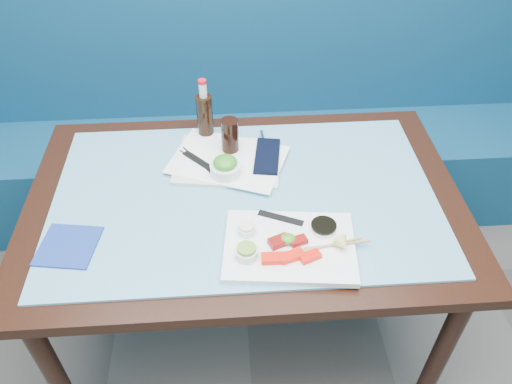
{
  "coord_description": "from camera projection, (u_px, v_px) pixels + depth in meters",
  "views": [
    {
      "loc": [
        -0.04,
        0.28,
        1.85
      ],
      "look_at": [
        0.03,
        1.42,
        0.8
      ],
      "focal_mm": 35.0,
      "sensor_mm": 36.0,
      "label": 1
    }
  ],
  "objects": [
    {
      "name": "black_chopstick_b",
      "position": [
        201.0,
        162.0,
        1.7
      ],
      "size": [
        0.16,
        0.14,
        0.01
      ],
      "primitive_type": "cylinder",
      "rotation": [
        1.57,
        0.0,
        0.84
      ],
      "color": "black",
      "rests_on": "serving_tray"
    },
    {
      "name": "tuna_right",
      "position": [
        298.0,
        241.0,
        1.42
      ],
      "size": [
        0.06,
        0.04,
        0.02
      ],
      "primitive_type": "cube",
      "rotation": [
        0.0,
        0.0,
        0.32
      ],
      "color": "maroon",
      "rests_on": "sashimi_plate"
    },
    {
      "name": "booth_bench",
      "position": [
        237.0,
        137.0,
        2.48
      ],
      "size": [
        3.0,
        0.56,
        1.17
      ],
      "color": "navy",
      "rests_on": "ground"
    },
    {
      "name": "soy_fill",
      "position": [
        324.0,
        225.0,
        1.45
      ],
      "size": [
        0.09,
        0.09,
        0.01
      ],
      "primitive_type": "cylinder",
      "rotation": [
        0.0,
        0.0,
        0.15
      ],
      "color": "black",
      "rests_on": "soy_dish"
    },
    {
      "name": "cola_bottle_cap",
      "position": [
        202.0,
        82.0,
        1.68
      ],
      "size": [
        0.04,
        0.04,
        0.01
      ],
      "primitive_type": "cylinder",
      "rotation": [
        0.0,
        0.0,
        -0.31
      ],
      "color": "red",
      "rests_on": "cola_bottle_neck"
    },
    {
      "name": "serving_tray",
      "position": [
        228.0,
        161.0,
        1.72
      ],
      "size": [
        0.39,
        0.31,
        0.01
      ],
      "primitive_type": "cube",
      "rotation": [
        0.0,
        0.0,
        -0.14
      ],
      "color": "silver",
      "rests_on": "glass_top"
    },
    {
      "name": "paper_placemat",
      "position": [
        228.0,
        159.0,
        1.71
      ],
      "size": [
        0.44,
        0.38,
        0.0
      ],
      "primitive_type": "cube",
      "rotation": [
        0.0,
        0.0,
        -0.37
      ],
      "color": "white",
      "rests_on": "serving_tray"
    },
    {
      "name": "wooden_chopstick_b",
      "position": [
        332.0,
        245.0,
        1.41
      ],
      "size": [
        0.22,
        0.03,
        0.01
      ],
      "primitive_type": "cylinder",
      "rotation": [
        1.57,
        0.0,
        -1.48
      ],
      "color": "#AE7E52",
      "rests_on": "sashimi_plate"
    },
    {
      "name": "dining_table",
      "position": [
        245.0,
        215.0,
        1.66
      ],
      "size": [
        1.4,
        0.9,
        0.75
      ],
      "color": "black",
      "rests_on": "ground"
    },
    {
      "name": "black_chopstick_a",
      "position": [
        199.0,
        162.0,
        1.7
      ],
      "size": [
        0.12,
        0.18,
        0.01
      ],
      "primitive_type": "cylinder",
      "rotation": [
        1.57,
        0.0,
        0.58
      ],
      "color": "black",
      "rests_on": "serving_tray"
    },
    {
      "name": "ramekin_ginger",
      "position": [
        247.0,
        230.0,
        1.45
      ],
      "size": [
        0.07,
        0.07,
        0.02
      ],
      "primitive_type": "cylinder",
      "rotation": [
        0.0,
        0.0,
        0.42
      ],
      "color": "white",
      "rests_on": "sashimi_plate"
    },
    {
      "name": "seaweed_bowl",
      "position": [
        225.0,
        169.0,
        1.64
      ],
      "size": [
        0.13,
        0.13,
        0.04
      ],
      "primitive_type": "cylinder",
      "rotation": [
        0.0,
        0.0,
        0.33
      ],
      "color": "white",
      "rests_on": "serving_tray"
    },
    {
      "name": "lemon_wedge",
      "position": [
        343.0,
        244.0,
        1.39
      ],
      "size": [
        0.05,
        0.05,
        0.04
      ],
      "primitive_type": "cone",
      "rotation": [
        1.57,
        0.0,
        0.35
      ],
      "color": "#DBE06A",
      "rests_on": "sashimi_plate"
    },
    {
      "name": "cola_bottle_body",
      "position": [
        205.0,
        117.0,
        1.78
      ],
      "size": [
        0.07,
        0.07,
        0.17
      ],
      "primitive_type": "cylinder",
      "rotation": [
        0.0,
        0.0,
        -0.22
      ],
      "color": "black",
      "rests_on": "glass_top"
    },
    {
      "name": "cola_glass",
      "position": [
        230.0,
        135.0,
        1.71
      ],
      "size": [
        0.07,
        0.07,
        0.12
      ],
      "primitive_type": "cylinder",
      "rotation": [
        0.0,
        0.0,
        -0.23
      ],
      "color": "black",
      "rests_on": "serving_tray"
    },
    {
      "name": "sashimi_plate",
      "position": [
        290.0,
        247.0,
        1.43
      ],
      "size": [
        0.4,
        0.3,
        0.02
      ],
      "primitive_type": "cube",
      "rotation": [
        0.0,
        0.0,
        -0.11
      ],
      "color": "white",
      "rests_on": "glass_top"
    },
    {
      "name": "salmon_right",
      "position": [
        310.0,
        257.0,
        1.38
      ],
      "size": [
        0.07,
        0.05,
        0.01
      ],
      "primitive_type": "cube",
      "rotation": [
        0.0,
        0.0,
        0.41
      ],
      "color": "#FF150A",
      "rests_on": "sashimi_plate"
    },
    {
      "name": "wasabi_fill",
      "position": [
        246.0,
        248.0,
        1.37
      ],
      "size": [
        0.07,
        0.07,
        0.01
      ],
      "primitive_type": "cylinder",
      "rotation": [
        0.0,
        0.0,
        -0.42
      ],
      "color": "#6EA836",
      "rests_on": "ramekin_wasabi"
    },
    {
      "name": "seaweed_salad",
      "position": [
        225.0,
        163.0,
        1.62
      ],
      "size": [
        0.09,
        0.09,
        0.04
      ],
      "primitive_type": "ellipsoid",
      "rotation": [
        0.0,
        0.0,
        -0.09
      ],
      "color": "#31891F",
      "rests_on": "seaweed_bowl"
    },
    {
      "name": "salmon_left",
      "position": [
        274.0,
        258.0,
        1.37
      ],
      "size": [
        0.07,
        0.04,
        0.02
      ],
      "primitive_type": "cube",
      "rotation": [
        0.0,
        0.0,
        -0.02
      ],
      "color": "#FF1A0A",
      "rests_on": "sashimi_plate"
    },
    {
      "name": "blue_napkin",
      "position": [
        68.0,
        246.0,
        1.44
      ],
      "size": [
        0.18,
        0.18,
        0.01
      ],
      "primitive_type": "cube",
      "rotation": [
        0.0,
        0.0,
        -0.16
      ],
      "color": "navy",
      "rests_on": "glass_top"
    },
    {
      "name": "ramekin_wasabi",
      "position": [
        247.0,
        253.0,
        1.38
      ],
      "size": [
        0.07,
        0.07,
        0.03
      ],
      "primitive_type": "cylinder",
      "rotation": [
        0.0,
        0.0,
        0.09
      ],
      "color": "white",
      "rests_on": "sashimi_plate"
    },
    {
      "name": "salmon_mid",
      "position": [
        292.0,
        256.0,
        1.38
      ],
      "size": [
        0.07,
        0.05,
        0.02
      ],
      "primitive_type": "cube",
      "rotation": [
        0.0,
        0.0,
        0.32
      ],
      "color": "red",
      "rests_on": "sashimi_plate"
    },
    {
      "name": "seaweed_garnish",
      "position": [
        288.0,
        239.0,
        1.42
      ],
      "size": [
        0.06,
        0.05,
        0.03
      ],
      "primitive_type": "ellipsoid",
      "rotation": [
        0.0,
        0.0,
        0.27
      ],
      "color": "#3E881F",
      "rests_on": "sashimi_plate"
    },
    {
      "name": "wooden_chopstick_a",
      "position": [
        329.0,
        245.0,
        1.41
      ],
      "size": [
        0.21,
        0.05,
        0.01
      ],
      "primitive_type": "cylinder",
      "rotation": [
        1.57,
        0.0,
        -1.35
      ],
      "color": "#A3804C",
      "rests_on": "sashimi_plate"
    },
    {
      "name": "ginger_fill",
      "position": [
        247.0,
        226.0,
        1.44
      ],
      "size": [
        0.06,
        0.06,
        0.01
      ],
      "primitive_type": "cylinder",
      "rotation": [
        0.0,
        0.0,
        -0.34
      ],
      "color": "#F3E6C8",
      "rests_on": "ramekin_ginger"
    },
    {
      "name": "navy_pouch",
      "position": [
        267.0,
        156.0,
        1.71
      ],
      "size": [
        0.11,
        0.2,
        0.01
      ],
      "primitive_type": "cube",
      "rotation": [
        0.0,
        0.0,
        -0.15
      ],
      "color": "black",
      "rests_on": "serving_tray"
    },
    {
      "name": "tray_sleeve",
      "position": [
        200.0,
        162.0,
        1.7
      ],
      "size": [
        0.13,
        0.13,
        0.0
      ],
      "primitive_type": "cube",
      "rotation": [
        0.0,
        0.0,
        0.76
      ],
      "color": "black",
      "rests_on": "serving_tray"
    },
    {
      "name": "tuna_left",
      "position": [
        279.0,
        241.0,
        1.42
      ],
      "size": [
        0.07,
        0.06,
        0.02
      ],
      "primitive_type": "cube",
      "rotation": [
        0.0,
        0.0,
        0.4
      ],
      "color": "maroon",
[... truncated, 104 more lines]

